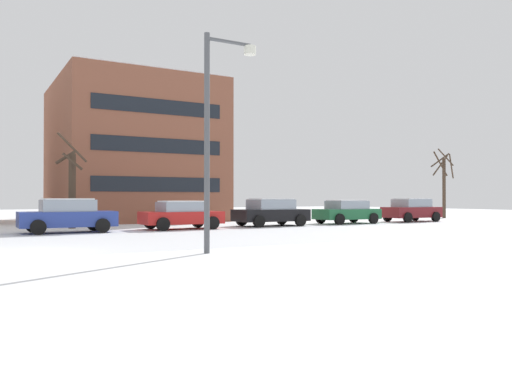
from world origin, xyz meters
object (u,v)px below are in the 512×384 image
Objects in this scene: street_lamp at (216,121)px; parked_car_blue at (68,215)px; parked_car_green at (347,211)px; parked_car_red at (181,215)px; parked_car_maroon at (411,210)px; parked_car_black at (271,212)px.

parked_car_blue is (-2.18, 10.79, -2.96)m from street_lamp.
parked_car_green is (13.88, 11.05, -3.01)m from street_lamp.
parked_car_red is 1.01× the size of parked_car_maroon.
street_lamp is at bearing -106.42° from parked_car_red.
parked_car_blue reaches higher than parked_car_maroon.
parked_car_red is 5.36m from parked_car_black.
parked_car_black is 1.02× the size of parked_car_green.
street_lamp is 1.52× the size of parked_car_black.
parked_car_green is at bearing 38.53° from street_lamp.
parked_car_blue is 1.05× the size of parked_car_maroon.
parked_car_maroon is (5.35, -0.05, 0.04)m from parked_car_green.
parked_car_red is at bearing -176.84° from parked_car_black.
street_lamp is 11.40m from parked_car_blue.
parked_car_green is at bearing 179.48° from parked_car_maroon.
parked_car_red is at bearing -178.45° from parked_car_green.
parked_car_maroon is at bearing 0.56° from parked_car_blue.
parked_car_maroon reaches higher than parked_car_red.
parked_car_red is 0.97× the size of parked_car_black.
parked_car_black reaches higher than parked_car_green.
street_lamp is at bearing -141.47° from parked_car_green.
parked_car_black is at bearing 1.41° from parked_car_blue.
parked_car_red is at bearing 73.58° from street_lamp.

